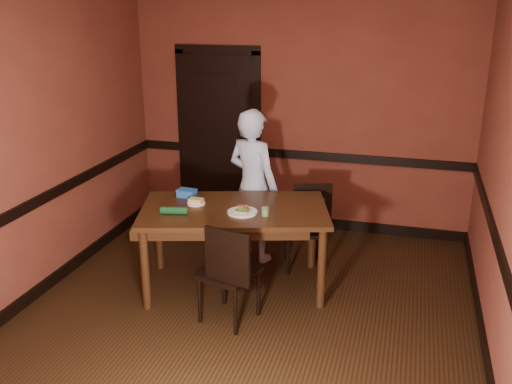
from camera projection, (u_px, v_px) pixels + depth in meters
The scene contains 21 objects.
floor at pixel (245, 316), 5.06m from camera, with size 4.00×4.50×0.01m, color black.
wall_back at pixel (300, 117), 6.67m from camera, with size 4.00×0.02×2.70m, color brown.
wall_front at pixel (100, 308), 2.57m from camera, with size 4.00×0.02×2.70m, color brown.
wall_left at pixel (32, 153), 5.13m from camera, with size 0.02×4.50×2.70m, color brown.
wall_right at pixel (510, 192), 4.11m from camera, with size 0.02×4.50×2.70m, color brown.
dado_back at pixel (299, 155), 6.80m from camera, with size 4.00×0.03×0.10m, color black.
dado_left at pixel (40, 200), 5.27m from camera, with size 0.03×4.50×0.10m, color black.
dado_right at pixel (499, 249), 4.26m from camera, with size 0.03×4.50×0.10m, color black.
baseboard_back at pixel (297, 220), 7.07m from camera, with size 4.00×0.03×0.12m, color black.
baseboard_left at pixel (50, 282), 5.54m from camera, with size 0.03×4.50×0.12m, color black.
baseboard_right at pixel (484, 345), 4.53m from camera, with size 0.03×4.50×0.12m, color black.
door at pixel (219, 134), 6.98m from camera, with size 1.05×0.07×2.20m.
dining_table at pixel (235, 248), 5.46m from camera, with size 1.74×0.98×0.81m, color #311B0C.
chair_far at pixel (304, 228), 5.85m from camera, with size 0.40×0.40×0.86m, color black, non-canonical shape.
chair_near at pixel (229, 271), 4.87m from camera, with size 0.43×0.43×0.92m, color black, non-canonical shape.
person at pixel (253, 186), 5.96m from camera, with size 0.59×0.39×1.63m, color silver.
sandwich_plate at pixel (242, 211), 5.20m from camera, with size 0.27×0.27×0.07m.
sauce_jar at pixel (265, 212), 5.13m from camera, with size 0.07×0.07×0.08m.
cheese_saucer at pixel (196, 202), 5.42m from camera, with size 0.18×0.18×0.05m.
food_tub at pixel (187, 193), 5.61m from camera, with size 0.19×0.14×0.08m.
wrapped_veg at pixel (174, 211), 5.17m from camera, with size 0.07×0.07×0.25m, color #11411D.
Camera 1 is at (1.29, -4.24, 2.68)m, focal length 40.00 mm.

